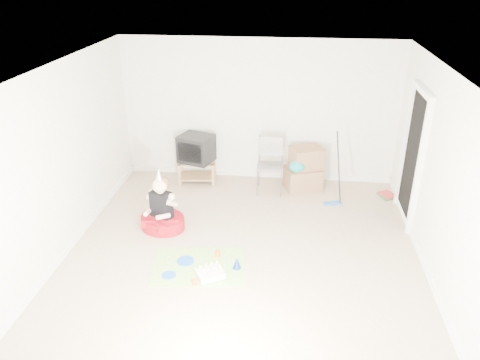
# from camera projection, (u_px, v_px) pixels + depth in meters

# --- Properties ---
(ground) EXTENTS (5.00, 5.00, 0.00)m
(ground) POSITION_uv_depth(u_px,v_px,m) (244.00, 248.00, 6.79)
(ground) COLOR tan
(ground) RESTS_ON ground
(doorway_recess) EXTENTS (0.02, 0.90, 2.05)m
(doorway_recess) POSITION_uv_depth(u_px,v_px,m) (413.00, 159.00, 7.17)
(doorway_recess) COLOR black
(doorway_recess) RESTS_ON ground
(tv_stand) EXTENTS (0.71, 0.49, 0.42)m
(tv_stand) POSITION_uv_depth(u_px,v_px,m) (197.00, 169.00, 8.70)
(tv_stand) COLOR olive
(tv_stand) RESTS_ON ground
(crt_tv) EXTENTS (0.70, 0.64, 0.50)m
(crt_tv) POSITION_uv_depth(u_px,v_px,m) (196.00, 149.00, 8.52)
(crt_tv) COLOR black
(crt_tv) RESTS_ON tv_stand
(folding_chair) EXTENTS (0.46, 0.44, 1.00)m
(folding_chair) POSITION_uv_depth(u_px,v_px,m) (270.00, 166.00, 8.24)
(folding_chair) COLOR gray
(folding_chair) RESTS_ON ground
(cardboard_boxes) EXTENTS (0.73, 0.66, 0.78)m
(cardboard_boxes) POSITION_uv_depth(u_px,v_px,m) (304.00, 169.00, 8.40)
(cardboard_boxes) COLOR #916746
(cardboard_boxes) RESTS_ON ground
(floor_mop) EXTENTS (0.32, 0.39, 1.20)m
(floor_mop) POSITION_uv_depth(u_px,v_px,m) (334.00, 190.00, 7.89)
(floor_mop) COLOR blue
(floor_mop) RESTS_ON ground
(book_pile) EXTENTS (0.32, 0.35, 0.06)m
(book_pile) POSITION_uv_depth(u_px,v_px,m) (387.00, 195.00, 8.24)
(book_pile) COLOR #246C33
(book_pile) RESTS_ON ground
(seated_woman) EXTENTS (0.91, 0.91, 1.01)m
(seated_woman) POSITION_uv_depth(u_px,v_px,m) (162.00, 215.00, 7.21)
(seated_woman) COLOR #A00E1A
(seated_woman) RESTS_ON ground
(party_mat) EXTENTS (1.36, 1.06, 0.01)m
(party_mat) POSITION_uv_depth(u_px,v_px,m) (199.00, 266.00, 6.38)
(party_mat) COLOR #F13279
(party_mat) RESTS_ON ground
(birthday_cake) EXTENTS (0.43, 0.41, 0.16)m
(birthday_cake) POSITION_uv_depth(u_px,v_px,m) (210.00, 274.00, 6.14)
(birthday_cake) COLOR silver
(birthday_cake) RESTS_ON party_mat
(blue_plate_near) EXTENTS (0.24, 0.24, 0.01)m
(blue_plate_near) POSITION_uv_depth(u_px,v_px,m) (185.00, 261.00, 6.48)
(blue_plate_near) COLOR blue
(blue_plate_near) RESTS_ON party_mat
(blue_plate_far) EXTENTS (0.23, 0.23, 0.01)m
(blue_plate_far) POSITION_uv_depth(u_px,v_px,m) (169.00, 275.00, 6.19)
(blue_plate_far) COLOR blue
(blue_plate_far) RESTS_ON party_mat
(orange_cup_near) EXTENTS (0.08, 0.08, 0.08)m
(orange_cup_near) POSITION_uv_depth(u_px,v_px,m) (217.00, 254.00, 6.58)
(orange_cup_near) COLOR #EB571A
(orange_cup_near) RESTS_ON party_mat
(orange_cup_far) EXTENTS (0.07, 0.07, 0.07)m
(orange_cup_far) POSITION_uv_depth(u_px,v_px,m) (194.00, 282.00, 6.01)
(orange_cup_far) COLOR #EB571A
(orange_cup_far) RESTS_ON party_mat
(blue_party_hat) EXTENTS (0.13, 0.13, 0.17)m
(blue_party_hat) POSITION_uv_depth(u_px,v_px,m) (237.00, 263.00, 6.30)
(blue_party_hat) COLOR #1736A2
(blue_party_hat) RESTS_ON party_mat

